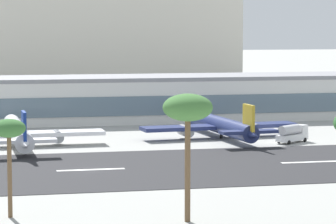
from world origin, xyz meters
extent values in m
plane|color=#9E9E99|center=(0.00, 0.00, 0.00)|extent=(1400.00, 1400.00, 0.00)
cube|color=#262628|center=(0.00, -0.15, 0.04)|extent=(800.00, 41.76, 0.08)
cube|color=white|center=(0.44, -0.15, 0.09)|extent=(12.00, 1.20, 0.01)
cube|color=white|center=(41.73, -0.15, 0.09)|extent=(12.00, 1.20, 0.01)
cube|color=silver|center=(12.44, 76.28, 5.47)|extent=(198.61, 20.72, 10.93)
cube|color=slate|center=(12.44, 65.77, 4.92)|extent=(192.65, 0.30, 4.92)
cube|color=gray|center=(12.44, 76.28, 11.43)|extent=(200.60, 20.92, 1.00)
cube|color=beige|center=(21.05, 212.87, 23.77)|extent=(134.88, 31.34, 47.54)
cylinder|color=white|center=(-10.83, 33.70, 2.93)|extent=(4.98, 37.88, 3.78)
sphere|color=white|center=(-11.43, 52.58, 2.93)|extent=(3.59, 3.59, 3.59)
cone|color=white|center=(-10.23, 14.82, 2.93)|extent=(3.62, 6.91, 3.40)
cube|color=white|center=(-10.80, 32.94, 2.55)|extent=(36.51, 6.82, 0.83)
cylinder|color=gray|center=(-2.63, 33.20, 1.89)|extent=(2.62, 5.36, 2.46)
cube|color=white|center=(-10.28, 16.33, 3.31)|extent=(12.45, 3.51, 0.66)
cube|color=navy|center=(-10.28, 16.33, 5.95)|extent=(0.77, 5.12, 6.04)
cylinder|color=black|center=(-10.77, 31.81, 0.52)|extent=(0.68, 0.68, 1.04)
cylinder|color=navy|center=(34.25, 38.34, 2.94)|extent=(7.54, 38.07, 3.79)
sphere|color=navy|center=(32.36, 57.19, 2.94)|extent=(3.60, 3.60, 3.60)
cone|color=navy|center=(36.13, 19.50, 2.94)|extent=(4.07, 7.12, 3.41)
cube|color=navy|center=(34.32, 37.59, 2.56)|extent=(36.59, 9.25, 0.83)
cylinder|color=gray|center=(42.43, 38.40, 1.89)|extent=(2.98, 5.52, 2.46)
cylinder|color=gray|center=(26.22, 36.78, 1.89)|extent=(2.98, 5.52, 2.46)
cube|color=navy|center=(35.98, 21.01, 3.31)|extent=(12.56, 4.33, 0.67)
cube|color=gold|center=(35.98, 21.01, 5.97)|extent=(1.11, 5.15, 6.06)
cylinder|color=black|center=(34.43, 36.46, 0.52)|extent=(0.68, 0.68, 1.04)
cube|color=white|center=(47.55, 26.41, 1.15)|extent=(8.49, 6.92, 1.40)
cylinder|color=silver|center=(46.71, 25.84, 2.90)|extent=(5.96, 4.98, 2.10)
cube|color=white|center=(50.22, 28.22, 2.75)|extent=(3.03, 3.12, 1.80)
cylinder|color=black|center=(50.74, 27.00, 0.45)|extent=(0.90, 0.74, 0.90)
cylinder|color=black|center=(49.28, 29.16, 0.45)|extent=(0.90, 0.74, 0.90)
cylinder|color=black|center=(45.82, 23.66, 0.45)|extent=(0.90, 0.74, 0.90)
cylinder|color=black|center=(44.36, 25.82, 0.45)|extent=(0.90, 0.74, 0.90)
cylinder|color=brown|center=(-14.66, -35.58, 5.96)|extent=(0.60, 0.60, 11.91)
ellipsoid|color=#386B33|center=(-14.66, -35.58, 11.91)|extent=(4.47, 4.47, 2.46)
cylinder|color=brown|center=(7.75, -42.89, 7.45)|extent=(0.74, 0.74, 14.89)
ellipsoid|color=#427538|center=(7.75, -42.89, 14.89)|extent=(6.46, 6.46, 3.56)
camera|label=1|loc=(-18.05, -151.07, 25.45)|focal=93.32mm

